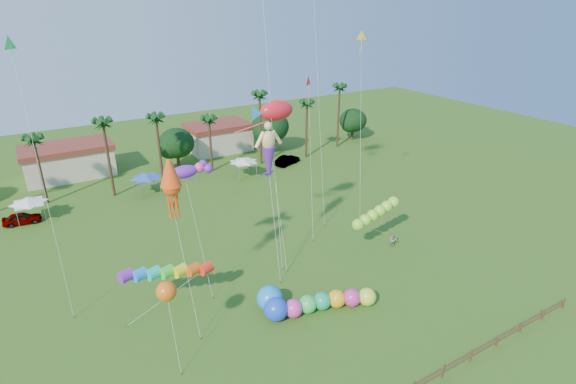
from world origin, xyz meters
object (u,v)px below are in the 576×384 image
caterpillar_inflatable (316,303)px  blue_ball (270,298)px  car_a (22,218)px  spectator_b (393,240)px  car_b (287,160)px

caterpillar_inflatable → blue_ball: size_ratio=4.40×
car_a → spectator_b: 43.02m
car_a → spectator_b: spectator_b is taller
spectator_b → caterpillar_inflatable: (-13.16, -4.70, 0.06)m
spectator_b → caterpillar_inflatable: caterpillar_inflatable is taller
blue_ball → spectator_b: bearing=8.2°
car_a → spectator_b: bearing=-122.6°
caterpillar_inflatable → car_b: bearing=78.9°
spectator_b → blue_ball: 16.57m
spectator_b → caterpillar_inflatable: size_ratio=0.16×
car_b → spectator_b: spectator_b is taller
spectator_b → blue_ball: size_ratio=0.71×
spectator_b → caterpillar_inflatable: 13.97m
car_b → caterpillar_inflatable: bearing=133.2°
caterpillar_inflatable → car_a: bearing=139.4°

